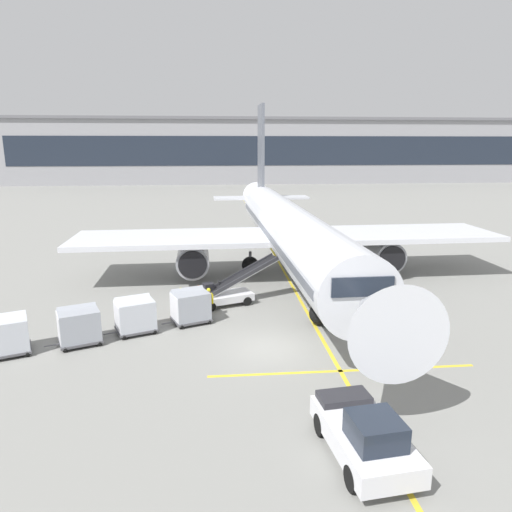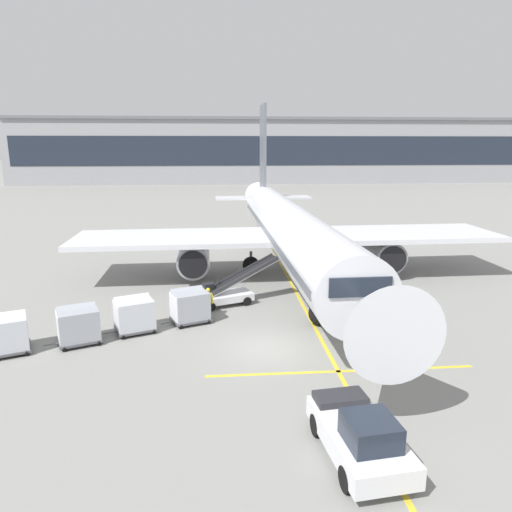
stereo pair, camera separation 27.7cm
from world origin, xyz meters
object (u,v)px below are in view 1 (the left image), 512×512
object	(u,v)px
baggage_cart_third	(79,325)
baggage_cart_fourth	(6,335)
baggage_cart_lead	(190,305)
safety_cone_engine_keepout	(199,289)
ground_crew_by_carts	(180,305)
ground_crew_marshaller	(181,300)
baggage_cart_second	(135,314)
pushback_tug	(364,434)
parked_airplane	(288,230)
belt_loader	(229,291)
ground_crew_by_loader	(209,300)

from	to	relation	value
baggage_cart_third	baggage_cart_fourth	bearing A→B (deg)	-163.27
baggage_cart_lead	safety_cone_engine_keepout	world-z (taller)	baggage_cart_lead
ground_crew_by_carts	ground_crew_marshaller	distance (m)	0.91
baggage_cart_second	baggage_cart_fourth	distance (m)	6.07
pushback_tug	safety_cone_engine_keepout	xyz separation A→B (m)	(-5.73, 17.45, -0.51)
parked_airplane	ground_crew_by_carts	size ratio (longest dim) A/B	23.84
pushback_tug	safety_cone_engine_keepout	bearing A→B (deg)	108.18
belt_loader	baggage_cart_second	xyz separation A→B (m)	(-5.09, -4.11, 0.15)
baggage_cart_second	ground_crew_marshaller	distance (m)	3.14
baggage_cart_fourth	ground_crew_marshaller	distance (m)	9.06
baggage_cart_lead	baggage_cart_fourth	xyz separation A→B (m)	(-8.51, -3.39, 0.00)
baggage_cart_second	baggage_cart_fourth	bearing A→B (deg)	-158.67
pushback_tug	ground_crew_by_carts	distance (m)	14.06
parked_airplane	baggage_cart_second	bearing A→B (deg)	-133.15
ground_crew_by_loader	baggage_cart_fourth	bearing A→B (deg)	-156.48
pushback_tug	ground_crew_by_loader	xyz separation A→B (m)	(-5.00, 13.10, 0.17)
baggage_cart_fourth	ground_crew_by_carts	size ratio (longest dim) A/B	1.61
safety_cone_engine_keepout	baggage_cart_third	bearing A→B (deg)	-126.98
baggage_cart_fourth	ground_crew_marshaller	xyz separation A→B (m)	(7.93, 4.37, -0.00)
parked_airplane	ground_crew_by_carts	xyz separation A→B (m)	(-7.55, -9.22, -2.51)
baggage_cart_second	safety_cone_engine_keepout	size ratio (longest dim) A/B	4.26
pushback_tug	ground_crew_marshaller	world-z (taller)	pushback_tug
baggage_cart_second	ground_crew_by_carts	world-z (taller)	baggage_cart_second
baggage_cart_lead	ground_crew_marshaller	bearing A→B (deg)	120.41
belt_loader	ground_crew_by_carts	bearing A→B (deg)	-134.64
pushback_tug	ground_crew_by_loader	distance (m)	14.02
ground_crew_by_carts	ground_crew_by_loader	bearing A→B (deg)	23.14
parked_airplane	baggage_cart_second	world-z (taller)	parked_airplane
baggage_cart_second	parked_airplane	bearing A→B (deg)	46.85
baggage_cart_lead	baggage_cart_fourth	world-z (taller)	same
baggage_cart_third	ground_crew_by_carts	distance (m)	5.45
baggage_cart_fourth	ground_crew_by_carts	world-z (taller)	baggage_cart_fourth
baggage_cart_lead	baggage_cart_fourth	bearing A→B (deg)	-158.29
ground_crew_by_carts	safety_cone_engine_keepout	world-z (taller)	ground_crew_by_carts
pushback_tug	ground_crew_by_carts	xyz separation A→B (m)	(-6.61, 12.41, 0.17)
ground_crew_by_carts	safety_cone_engine_keepout	distance (m)	5.16
parked_airplane	pushback_tug	xyz separation A→B (m)	(-0.94, -21.64, -2.68)
ground_crew_by_carts	ground_crew_marshaller	xyz separation A→B (m)	(0.00, 0.91, 0.00)
belt_loader	baggage_cart_fourth	size ratio (longest dim) A/B	1.94
parked_airplane	belt_loader	size ratio (longest dim) A/B	7.63
baggage_cart_second	pushback_tug	world-z (taller)	baggage_cart_second
ground_crew_marshaller	baggage_cart_third	bearing A→B (deg)	-144.54
belt_loader	baggage_cart_second	size ratio (longest dim) A/B	1.94
baggage_cart_lead	ground_crew_by_loader	bearing A→B (deg)	36.63
parked_airplane	baggage_cart_fourth	bearing A→B (deg)	-140.66
baggage_cart_third	ground_crew_by_loader	world-z (taller)	baggage_cart_third
baggage_cart_second	ground_crew_by_loader	distance (m)	4.34
baggage_cart_second	ground_crew_marshaller	xyz separation A→B (m)	(2.28, 2.16, -0.00)
ground_crew_by_carts	safety_cone_engine_keepout	bearing A→B (deg)	80.15
pushback_tug	baggage_cart_third	bearing A→B (deg)	139.15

